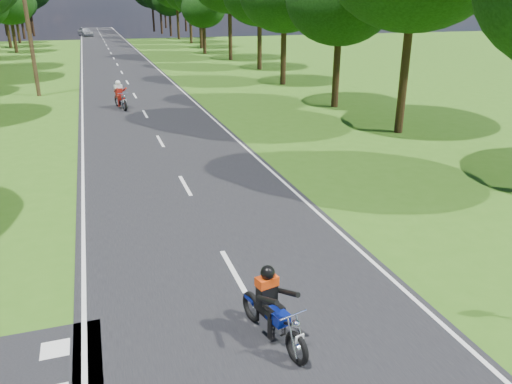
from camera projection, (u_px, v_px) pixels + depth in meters
name	position (u px, v px, depth m)	size (l,w,h in m)	color
ground	(260.00, 320.00, 9.81)	(160.00, 160.00, 0.00)	#346216
main_road	(114.00, 58.00, 54.16)	(7.00, 140.00, 0.02)	black
road_markings	(113.00, 60.00, 52.45)	(7.40, 140.00, 0.01)	silver
telegraph_pole	(29.00, 31.00, 31.44)	(1.20, 0.26, 8.00)	#382616
rider_near_blue	(273.00, 306.00, 8.96)	(0.58, 1.75, 1.46)	navy
rider_far_red	(120.00, 95.00, 28.64)	(0.64, 1.93, 1.60)	#B5170D
distant_car	(85.00, 32.00, 87.47)	(1.77, 4.41, 1.50)	#B9BBC0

